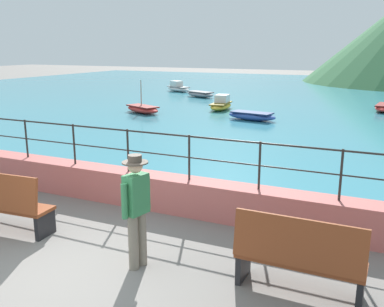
% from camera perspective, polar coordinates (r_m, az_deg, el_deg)
% --- Properties ---
extents(ground_plane, '(120.00, 120.00, 0.00)m').
position_cam_1_polar(ground_plane, '(6.75, -18.32, -15.61)').
color(ground_plane, slate).
extents(promenade_wall, '(20.00, 0.56, 0.70)m').
position_cam_1_polar(promenade_wall, '(8.97, -4.47, -5.01)').
color(promenade_wall, '#BC605B').
rests_on(promenade_wall, ground).
extents(railing, '(18.44, 0.04, 0.90)m').
position_cam_1_polar(railing, '(8.71, -4.59, 0.98)').
color(railing, '#282623').
rests_on(railing, promenade_wall).
extents(lake_water, '(64.00, 44.32, 0.06)m').
position_cam_1_polar(lake_water, '(30.48, 16.99, 7.20)').
color(lake_water, teal).
rests_on(lake_water, ground).
extents(bench_main, '(1.74, 0.68, 1.13)m').
position_cam_1_polar(bench_main, '(8.42, -23.60, -5.94)').
color(bench_main, brown).
rests_on(bench_main, ground).
extents(bench_far, '(1.70, 0.57, 1.13)m').
position_cam_1_polar(bench_far, '(6.02, 13.89, -13.04)').
color(bench_far, brown).
rests_on(bench_far, ground).
extents(person_walking, '(0.38, 0.56, 1.75)m').
position_cam_1_polar(person_walking, '(6.44, -7.34, -6.87)').
color(person_walking, slate).
rests_on(person_walking, ground).
extents(boat_0, '(2.47, 1.77, 1.62)m').
position_cam_1_polar(boat_0, '(21.75, -6.53, 5.88)').
color(boat_0, red).
rests_on(boat_0, lake_water).
extents(boat_2, '(2.42, 1.29, 0.36)m').
position_cam_1_polar(boat_2, '(19.65, 7.89, 4.97)').
color(boat_2, '#2D4C9E').
rests_on(boat_2, lake_water).
extents(boat_3, '(2.47, 1.74, 0.36)m').
position_cam_1_polar(boat_3, '(28.64, 1.08, 7.86)').
color(boat_3, gray).
rests_on(boat_3, lake_water).
extents(boat_4, '(1.11, 2.37, 0.76)m').
position_cam_1_polar(boat_4, '(22.83, 3.86, 6.48)').
color(boat_4, gold).
rests_on(boat_4, lake_water).
extents(boat_7, '(2.46, 1.81, 0.76)m').
position_cam_1_polar(boat_7, '(32.35, -1.85, 8.67)').
color(boat_7, white).
rests_on(boat_7, lake_water).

